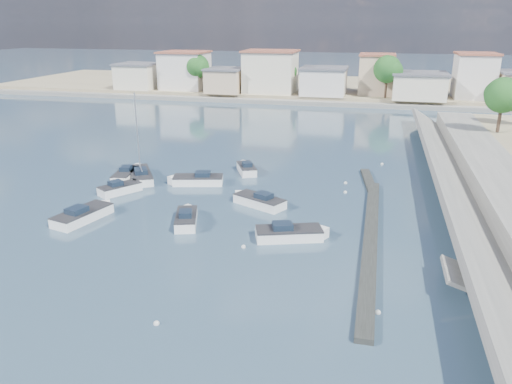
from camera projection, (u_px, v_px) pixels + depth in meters
ground at (322, 143)px, 66.01m from camera, size 400.00×400.00×0.00m
breakwater at (370, 224)px, 39.32m from camera, size 2.00×31.02×0.35m
far_shore_land at (349, 89)px, 113.55m from camera, size 160.00×40.00×1.40m
far_shore_quay at (341, 104)px, 94.36m from camera, size 160.00×2.50×0.80m
far_town at (401, 78)px, 95.92m from camera, size 113.01×12.80×8.35m
shore_trees at (389, 75)px, 87.94m from camera, size 74.56×38.32×7.92m
motorboat_a at (186, 219)px, 39.87m from camera, size 2.77×4.59×1.48m
motorboat_b at (122, 189)px, 46.95m from camera, size 3.47×4.12×1.48m
motorboat_c at (257, 201)px, 43.74m from camera, size 5.10×3.73×1.48m
motorboat_d at (195, 180)px, 49.39m from camera, size 5.55×3.14×1.48m
motorboat_e at (85, 215)px, 40.66m from camera, size 3.23×5.77×1.48m
motorboat_f at (246, 169)px, 53.27m from camera, size 3.03×4.23×1.48m
motorboat_g at (124, 176)px, 50.63m from camera, size 2.36×4.89×1.48m
motorboat_h at (292, 234)px, 36.99m from camera, size 5.51×3.40×1.48m
sailboat at (140, 175)px, 51.11m from camera, size 4.73×6.02×9.00m
mooring_buoys at (322, 220)px, 40.43m from camera, size 11.91×35.30×0.33m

